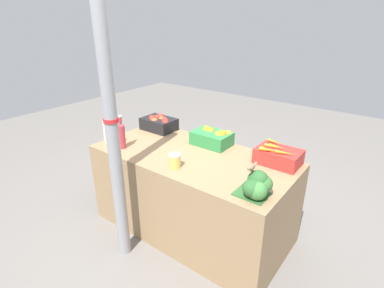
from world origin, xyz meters
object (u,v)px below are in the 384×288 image
at_px(orange_crate, 213,137).
at_px(juice_bottle_cloudy, 107,130).
at_px(juice_bottle_golden, 114,135).
at_px(sparrow_bird, 251,167).
at_px(broccoli_pile, 258,185).
at_px(support_pole, 112,134).
at_px(juice_bottle_ruby, 122,135).
at_px(carrot_crate, 278,156).
at_px(apple_crate, 159,123).
at_px(pickle_jar, 175,161).

relative_size(orange_crate, juice_bottle_cloudy, 1.17).
relative_size(juice_bottle_golden, sparrow_bird, 1.85).
distance_m(broccoli_pile, juice_bottle_cloudy, 1.56).
relative_size(support_pole, sparrow_bird, 16.22).
relative_size(juice_bottle_cloudy, juice_bottle_golden, 1.20).
relative_size(juice_bottle_cloudy, juice_bottle_ruby, 0.96).
bearing_deg(juice_bottle_golden, orange_crate, 37.85).
height_order(carrot_crate, broccoli_pile, broccoli_pile).
height_order(carrot_crate, juice_bottle_golden, juice_bottle_golden).
distance_m(apple_crate, sparrow_bird, 1.48).
bearing_deg(carrot_crate, orange_crate, 179.36).
relative_size(carrot_crate, juice_bottle_ruby, 1.13).
distance_m(carrot_crate, juice_bottle_ruby, 1.38).
bearing_deg(broccoli_pile, pickle_jar, -179.53).
height_order(support_pole, juice_bottle_golden, support_pole).
xyz_separation_m(broccoli_pile, sparrow_bird, (-0.05, -0.01, 0.12)).
relative_size(support_pole, apple_crate, 6.24).
relative_size(broccoli_pile, juice_bottle_cloudy, 0.79).
xyz_separation_m(apple_crate, broccoli_pile, (1.41, -0.55, 0.01)).
height_order(support_pole, juice_bottle_cloudy, support_pole).
distance_m(carrot_crate, juice_bottle_cloudy, 1.58).
xyz_separation_m(broccoli_pile, juice_bottle_ruby, (-1.34, -0.00, 0.04)).
relative_size(support_pole, juice_bottle_golden, 8.75).
bearing_deg(pickle_jar, sparrow_bird, -0.41).
distance_m(orange_crate, sparrow_bird, 0.90).
height_order(apple_crate, juice_bottle_golden, juice_bottle_golden).
distance_m(juice_bottle_golden, pickle_jar, 0.75).
relative_size(apple_crate, juice_bottle_cloudy, 1.17).
bearing_deg(carrot_crate, juice_bottle_ruby, -156.14).
bearing_deg(broccoli_pile, apple_crate, 158.50).
bearing_deg(juice_bottle_golden, juice_bottle_cloudy, 180.00).
relative_size(apple_crate, orange_crate, 1.00).
height_order(juice_bottle_golden, juice_bottle_ruby, juice_bottle_ruby).
bearing_deg(support_pole, juice_bottle_cloudy, 147.44).
bearing_deg(carrot_crate, pickle_jar, -138.38).
xyz_separation_m(apple_crate, pickle_jar, (0.69, -0.56, -0.02)).
height_order(carrot_crate, sparrow_bird, sparrow_bird).
relative_size(orange_crate, juice_bottle_golden, 1.40).
height_order(juice_bottle_ruby, pickle_jar, juice_bottle_ruby).
height_order(support_pole, sparrow_bird, support_pole).
distance_m(juice_bottle_ruby, sparrow_bird, 1.30).
bearing_deg(apple_crate, juice_bottle_ruby, -83.61).
height_order(support_pole, pickle_jar, support_pole).
distance_m(broccoli_pile, juice_bottle_golden, 1.46).
relative_size(broccoli_pile, juice_bottle_golden, 0.94).
height_order(pickle_jar, sparrow_bird, sparrow_bird).
xyz_separation_m(carrot_crate, sparrow_bird, (0.03, -0.56, 0.14)).
bearing_deg(juice_bottle_golden, juice_bottle_ruby, -0.00).
distance_m(orange_crate, juice_bottle_ruby, 0.84).
relative_size(juice_bottle_cloudy, sparrow_bird, 2.22).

